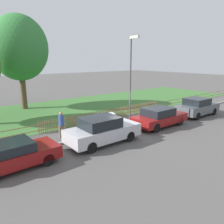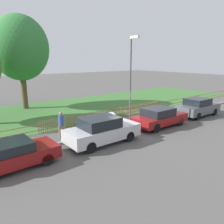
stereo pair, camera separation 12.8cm
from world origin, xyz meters
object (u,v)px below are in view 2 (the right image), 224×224
(parked_car_red_compact, at_px, (198,107))
(parked_car_black_saloon, at_px, (102,130))
(parked_car_silver_hatchback, at_px, (14,154))
(tree_behind_motorcycle, at_px, (20,48))
(pedestrian_near_fence, at_px, (61,123))
(covered_motorcycle, at_px, (108,118))
(parked_car_navy_estate, at_px, (159,117))
(street_lamp, at_px, (131,72))

(parked_car_red_compact, bearing_deg, parked_car_black_saloon, -178.76)
(parked_car_silver_hatchback, height_order, parked_car_black_saloon, parked_car_black_saloon)
(tree_behind_motorcycle, height_order, pedestrian_near_fence, tree_behind_motorcycle)
(covered_motorcycle, xyz_separation_m, tree_behind_motorcycle, (-2.84, 10.06, 5.19))
(parked_car_red_compact, height_order, tree_behind_motorcycle, tree_behind_motorcycle)
(tree_behind_motorcycle, xyz_separation_m, pedestrian_near_fence, (-0.83, -10.03, -4.89))
(tree_behind_motorcycle, bearing_deg, covered_motorcycle, -74.22)
(parked_car_red_compact, xyz_separation_m, covered_motorcycle, (-8.12, 2.25, -0.13))
(parked_car_navy_estate, bearing_deg, parked_car_red_compact, 0.12)
(parked_car_navy_estate, xyz_separation_m, parked_car_red_compact, (5.10, -0.03, 0.06))
(parked_car_black_saloon, xyz_separation_m, parked_car_red_compact, (10.30, 0.01, -0.01))
(parked_car_black_saloon, height_order, covered_motorcycle, parked_car_black_saloon)
(parked_car_black_saloon, bearing_deg, parked_car_red_compact, 0.51)
(parked_car_navy_estate, bearing_deg, tree_behind_motorcycle, 115.94)
(parked_car_red_compact, relative_size, covered_motorcycle, 2.28)
(pedestrian_near_fence, bearing_deg, tree_behind_motorcycle, -88.60)
(parked_car_red_compact, height_order, street_lamp, street_lamp)
(parked_car_red_compact, relative_size, tree_behind_motorcycle, 0.47)
(parked_car_red_compact, relative_size, street_lamp, 0.66)
(parked_car_black_saloon, distance_m, street_lamp, 5.27)
(parked_car_black_saloon, relative_size, covered_motorcycle, 2.42)
(parked_car_black_saloon, relative_size, parked_car_red_compact, 1.06)
(parked_car_navy_estate, bearing_deg, street_lamp, 129.52)
(parked_car_black_saloon, distance_m, tree_behind_motorcycle, 13.33)
(pedestrian_near_fence, bearing_deg, parked_car_black_saloon, 129.26)
(covered_motorcycle, bearing_deg, parked_car_red_compact, -12.71)
(parked_car_silver_hatchback, relative_size, parked_car_black_saloon, 0.86)
(parked_car_navy_estate, height_order, pedestrian_near_fence, pedestrian_near_fence)
(parked_car_black_saloon, height_order, parked_car_red_compact, parked_car_black_saloon)
(covered_motorcycle, bearing_deg, pedestrian_near_fence, -177.71)
(parked_car_navy_estate, xyz_separation_m, tree_behind_motorcycle, (-5.85, 12.28, 5.12))
(parked_car_red_compact, bearing_deg, parked_car_silver_hatchback, -178.78)
(street_lamp, bearing_deg, parked_car_navy_estate, -50.93)
(parked_car_silver_hatchback, height_order, pedestrian_near_fence, pedestrian_near_fence)
(tree_behind_motorcycle, bearing_deg, parked_car_red_compact, -48.32)
(street_lamp, bearing_deg, covered_motorcycle, 161.21)
(pedestrian_near_fence, bearing_deg, parked_car_navy_estate, 167.57)
(tree_behind_motorcycle, bearing_deg, parked_car_silver_hatchback, -109.04)
(parked_car_navy_estate, xyz_separation_m, covered_motorcycle, (-3.01, 2.22, -0.07))
(parked_car_silver_hatchback, xyz_separation_m, parked_car_red_compact, (15.21, 0.01, 0.14))
(street_lamp, bearing_deg, tree_behind_motorcycle, 113.02)
(parked_car_silver_hatchback, height_order, parked_car_red_compact, parked_car_red_compact)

